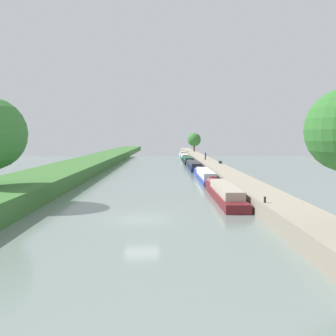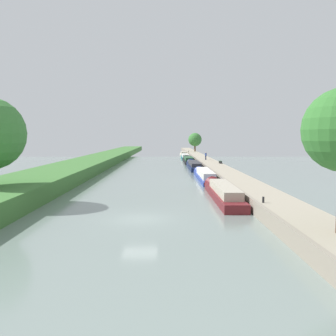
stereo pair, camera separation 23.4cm
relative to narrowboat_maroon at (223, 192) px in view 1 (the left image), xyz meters
The scene contains 14 objects.
ground_plane 11.31m from the narrowboat_maroon, 130.23° to the right, with size 160.00×160.00×0.00m, color slate.
right_towpath 9.19m from the narrowboat_maroon, 69.85° to the right, with size 3.46×260.00×1.08m.
stone_quay 8.72m from the narrowboat_maroon, 81.37° to the right, with size 0.25×260.00×1.13m.
narrowboat_maroon is the anchor object (origin of this frame).
narrowboat_blue 15.22m from the narrowboat_maroon, 90.32° to the left, with size 1.88×15.48×2.04m.
narrowboat_navy 32.23m from the narrowboat_maroon, 90.36° to the left, with size 2.11×15.31×2.00m.
narrowboat_black 47.35m from the narrowboat_maroon, 90.36° to the left, with size 2.10×13.30×2.06m.
narrowboat_teal 61.88m from the narrowboat_maroon, 90.26° to the left, with size 2.04×12.40×1.99m.
narrowboat_cream 73.49m from the narrowboat_maroon, 90.13° to the left, with size 1.85×10.31×1.95m.
tree_rightbank_midnear 82.64m from the narrowboat_maroon, 87.19° to the left, with size 4.36×4.36×6.06m.
person_walking 40.26m from the narrowboat_maroon, 85.90° to the left, with size 0.34×0.34×1.66m.
mooring_bollard_near 8.30m from the narrowboat_maroon, 77.90° to the right, with size 0.16×0.16×0.45m.
mooring_bollard_far 78.20m from the narrowboat_maroon, 88.73° to the left, with size 0.16×0.16×0.45m.
park_bench 30.62m from the narrowboat_maroon, 81.65° to the left, with size 0.44×1.50×0.47m.
Camera 1 is at (1.65, -25.15, 5.92)m, focal length 37.97 mm.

